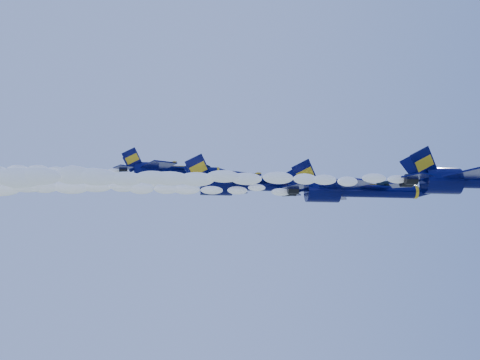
{
  "coord_description": "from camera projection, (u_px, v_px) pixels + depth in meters",
  "views": [
    {
      "loc": [
        -17.4,
        -81.86,
        137.89
      ],
      "look_at": [
        -7.58,
        -1.46,
        153.43
      ],
      "focal_mm": 50.0,
      "sensor_mm": 36.0,
      "label": 1
    }
  ],
  "objects": [
    {
      "name": "jet_second",
      "position": [
        352.0,
        190.0,
        80.8
      ],
      "size": [
        18.67,
        15.31,
        6.94
      ],
      "color": "#040639"
    },
    {
      "name": "smoke_trail_jet_lead",
      "position": [
        130.0,
        177.0,
        69.65
      ],
      "size": [
        59.41,
        2.56,
        2.3
      ],
      "primitive_type": "ellipsoid",
      "color": "white"
    },
    {
      "name": "jet_lead",
      "position": [
        474.0,
        181.0,
        74.25
      ],
      "size": [
        18.87,
        15.48,
        7.01
      ],
      "color": "#040639"
    },
    {
      "name": "smoke_trail_jet_second",
      "position": [
        32.0,
        187.0,
        76.21
      ],
      "size": [
        59.41,
        2.53,
        2.28
      ],
      "primitive_type": "ellipsoid",
      "color": "white"
    },
    {
      "name": "jet_third",
      "position": [
        246.0,
        184.0,
        84.86
      ],
      "size": [
        18.84,
        15.45,
        7.0
      ],
      "color": "#040639"
    },
    {
      "name": "jet_fourth",
      "position": [
        170.0,
        171.0,
        93.68
      ],
      "size": [
        16.04,
        13.15,
        5.96
      ],
      "color": "#040639"
    }
  ]
}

